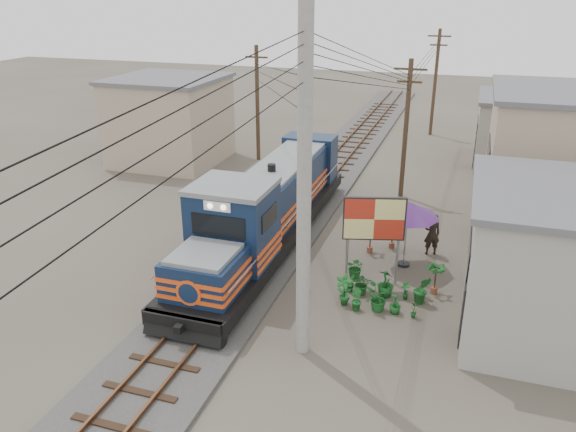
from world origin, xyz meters
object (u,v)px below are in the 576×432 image
(locomotive, at_px, (268,210))
(vendor, at_px, (432,234))
(market_umbrella, at_px, (408,209))
(billboard, at_px, (374,221))

(locomotive, height_order, vendor, locomotive)
(locomotive, bearing_deg, market_umbrella, 0.02)
(billboard, height_order, vendor, billboard)
(billboard, xyz_separation_m, vendor, (1.87, 3.26, -1.62))
(vendor, bearing_deg, locomotive, -9.19)
(locomotive, distance_m, vendor, 6.77)
(billboard, relative_size, market_umbrella, 1.27)
(billboard, bearing_deg, market_umbrella, 48.11)
(locomotive, relative_size, billboard, 4.45)
(market_umbrella, bearing_deg, locomotive, -179.98)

